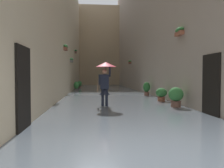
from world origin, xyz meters
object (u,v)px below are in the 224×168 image
potted_plant_near_left (147,89)px  potted_plant_near_right (76,86)px  potted_plant_mid_right (80,84)px  potted_plant_far_right (76,87)px  potted_plant_mid_left (176,97)px  potted_plant_far_left (161,94)px  person_wading (105,76)px

potted_plant_near_left → potted_plant_near_right: size_ratio=1.16×
potted_plant_mid_right → potted_plant_far_right: bearing=90.3°
potted_plant_mid_left → potted_plant_mid_right: size_ratio=1.10×
potted_plant_near_left → potted_plant_mid_right: size_ratio=1.17×
potted_plant_near_left → potted_plant_near_right: bearing=-54.3°
potted_plant_far_right → potted_plant_near_right: bearing=-86.3°
potted_plant_near_right → potted_plant_mid_left: bearing=111.6°
potted_plant_mid_left → potted_plant_far_right: 11.15m
potted_plant_far_left → potted_plant_near_left: 3.41m
potted_plant_near_left → potted_plant_mid_right: (5.07, -10.05, -0.08)m
potted_plant_mid_left → potted_plant_far_right: potted_plant_mid_left is taller
potted_plant_mid_left → person_wading: bearing=-11.8°
person_wading → potted_plant_far_left: (-3.10, -1.64, -1.00)m
potted_plant_near_right → potted_plant_mid_right: 2.78m
potted_plant_near_right → potted_plant_mid_right: potted_plant_near_right is taller
potted_plant_far_left → potted_plant_near_left: (-0.04, -3.41, 0.11)m
person_wading → potted_plant_near_left: 6.01m
potted_plant_near_right → potted_plant_far_left: bearing=115.9°
person_wading → potted_plant_mid_right: size_ratio=2.47×
potted_plant_far_left → potted_plant_near_right: bearing=-64.1°
potted_plant_far_left → potted_plant_far_right: potted_plant_far_right is taller
person_wading → potted_plant_far_right: 9.61m
potted_plant_far_right → potted_plant_far_left: bearing=122.9°
potted_plant_far_right → potted_plant_mid_right: size_ratio=1.07×
potted_plant_far_left → potted_plant_near_left: bearing=-90.7°
potted_plant_near_left → potted_plant_mid_right: potted_plant_near_left is taller
potted_plant_mid_left → potted_plant_mid_right: potted_plant_mid_left is taller
potted_plant_far_right → potted_plant_mid_right: potted_plant_far_right is taller
potted_plant_far_right → potted_plant_near_right: potted_plant_far_right is taller
potted_plant_far_left → potted_plant_mid_left: bearing=88.2°
person_wading → potted_plant_far_right: (1.90, -9.37, -0.97)m
potted_plant_far_left → potted_plant_mid_right: 14.37m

